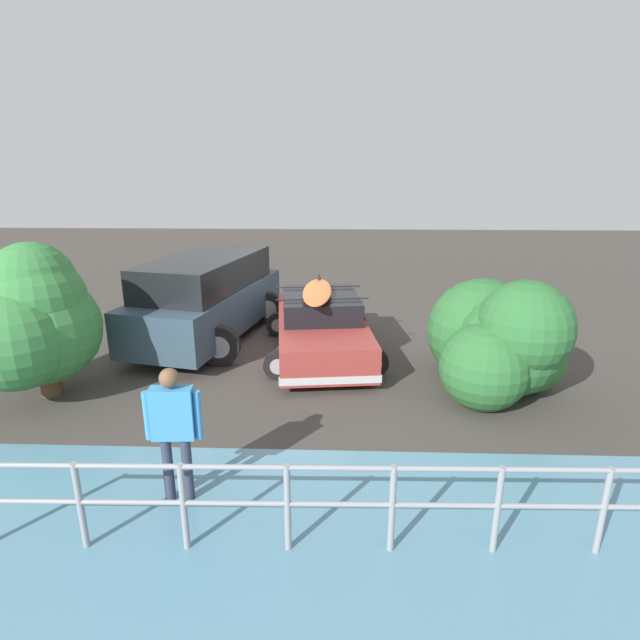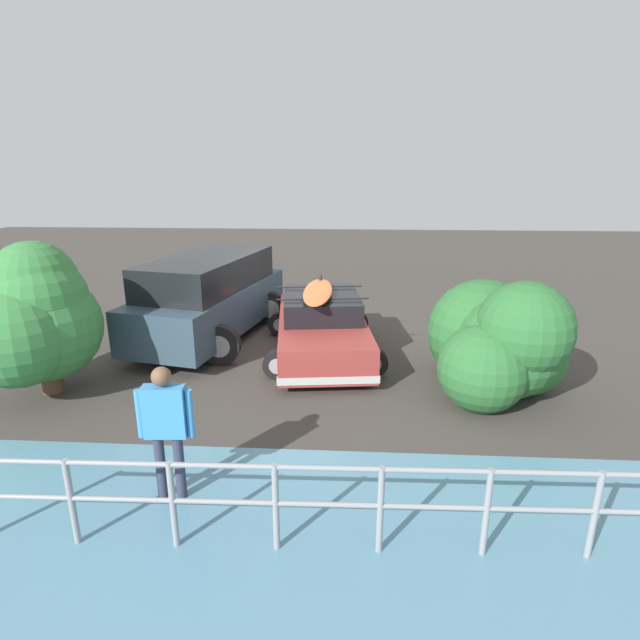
{
  "view_description": "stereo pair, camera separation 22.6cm",
  "coord_description": "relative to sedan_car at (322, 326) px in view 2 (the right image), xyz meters",
  "views": [
    {
      "loc": [
        -0.99,
        10.85,
        3.88
      ],
      "look_at": [
        -0.64,
        1.31,
        0.95
      ],
      "focal_mm": 28.0,
      "sensor_mm": 36.0,
      "label": 1
    },
    {
      "loc": [
        -1.22,
        10.83,
        3.88
      ],
      "look_at": [
        -0.64,
        1.31,
        0.95
      ],
      "focal_mm": 28.0,
      "sensor_mm": 36.0,
      "label": 2
    }
  ],
  "objects": [
    {
      "name": "ground_plane",
      "position": [
        0.64,
        -0.67,
        -0.63
      ],
      "size": [
        44.0,
        44.0,
        0.02
      ],
      "primitive_type": "cube",
      "color": "#423D38",
      "rests_on": "ground"
    },
    {
      "name": "bush_near_left",
      "position": [
        -3.3,
        1.7,
        0.28
      ],
      "size": [
        2.36,
        2.99,
        2.23
      ],
      "color": "brown",
      "rests_on": "ground"
    },
    {
      "name": "sedan_car",
      "position": [
        0.0,
        0.0,
        0.0
      ],
      "size": [
        2.69,
        4.34,
        1.57
      ],
      "color": "#9E3833",
      "rests_on": "ground"
    },
    {
      "name": "suv_car",
      "position": [
        2.64,
        -0.87,
        0.39
      ],
      "size": [
        3.29,
        5.15,
        1.95
      ],
      "color": "#334756",
      "rests_on": "ground"
    },
    {
      "name": "bush_near_right",
      "position": [
        4.79,
        2.32,
        0.81
      ],
      "size": [
        2.09,
        2.32,
        2.72
      ],
      "color": "brown",
      "rests_on": "ground"
    },
    {
      "name": "person_bystander",
      "position": [
        1.54,
        5.05,
        0.41
      ],
      "size": [
        0.67,
        0.23,
        1.72
      ],
      "color": "#33384C",
      "rests_on": "ground"
    },
    {
      "name": "railing_fence",
      "position": [
        -0.4,
        5.82,
        0.04
      ],
      "size": [
        7.63,
        0.23,
        1.02
      ],
      "color": "gray",
      "rests_on": "ground"
    }
  ]
}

